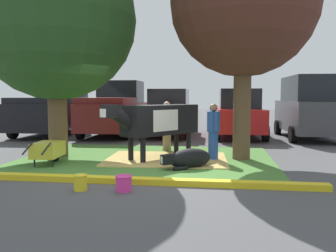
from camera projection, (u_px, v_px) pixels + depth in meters
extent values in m
plane|color=#4C4C4F|center=(129.00, 172.00, 8.14)|extent=(80.00, 80.00, 0.00)
cube|color=#477A33|center=(146.00, 159.00, 9.75)|extent=(6.81, 5.08, 0.02)
cube|color=yellow|center=(118.00, 180.00, 7.09)|extent=(8.01, 0.24, 0.12)
cube|color=tan|center=(166.00, 159.00, 9.63)|extent=(3.32, 2.56, 0.04)
cylinder|color=brown|center=(58.00, 117.00, 10.13)|extent=(0.53, 0.53, 2.29)
sphere|color=#23471E|center=(55.00, 19.00, 9.90)|extent=(4.49, 4.49, 4.49)
cylinder|color=brown|center=(242.00, 108.00, 9.61)|extent=(0.47, 0.47, 2.82)
sphere|color=#4C281E|center=(244.00, 2.00, 9.38)|extent=(3.91, 3.91, 3.91)
cube|color=black|center=(161.00, 120.00, 9.77)|extent=(1.95, 2.26, 0.80)
cube|color=white|center=(157.00, 120.00, 9.66)|extent=(1.12, 1.15, 0.56)
cylinder|color=black|center=(122.00, 118.00, 8.83)|extent=(0.64, 0.70, 0.58)
cube|color=black|center=(111.00, 111.00, 8.59)|extent=(0.47, 0.51, 0.32)
cube|color=white|center=(104.00, 113.00, 8.45)|extent=(0.23, 0.22, 0.20)
cylinder|color=black|center=(143.00, 151.00, 9.05)|extent=(0.14, 0.14, 0.68)
cylinder|color=black|center=(131.00, 149.00, 9.40)|extent=(0.14, 0.14, 0.68)
cylinder|color=black|center=(189.00, 144.00, 10.26)|extent=(0.14, 0.14, 0.68)
cylinder|color=black|center=(176.00, 143.00, 10.61)|extent=(0.14, 0.14, 0.68)
cylinder|color=black|center=(190.00, 126.00, 10.63)|extent=(0.06, 0.06, 0.70)
ellipsoid|color=black|center=(190.00, 158.00, 8.52)|extent=(1.18, 1.01, 0.48)
cube|color=black|center=(167.00, 160.00, 8.26)|extent=(0.34, 0.32, 0.22)
cube|color=silver|center=(163.00, 160.00, 8.21)|extent=(0.11, 0.12, 0.16)
cylinder|color=black|center=(180.00, 169.00, 8.22)|extent=(0.35, 0.28, 0.10)
cylinder|color=#23478C|center=(213.00, 146.00, 9.54)|extent=(0.26, 0.26, 0.78)
cylinder|color=#23478C|center=(213.00, 122.00, 9.49)|extent=(0.34, 0.34, 0.53)
sphere|color=#8C664C|center=(214.00, 108.00, 9.46)|extent=(0.21, 0.21, 0.21)
cylinder|color=#23478C|center=(216.00, 121.00, 9.27)|extent=(0.09, 0.09, 0.51)
cylinder|color=#23478C|center=(211.00, 120.00, 9.70)|extent=(0.09, 0.09, 0.51)
cylinder|color=#9E7F5B|center=(167.00, 139.00, 11.18)|extent=(0.26, 0.26, 0.80)
cylinder|color=maroon|center=(167.00, 117.00, 11.12)|extent=(0.34, 0.34, 0.55)
sphere|color=beige|center=(167.00, 105.00, 11.09)|extent=(0.22, 0.22, 0.22)
cylinder|color=maroon|center=(174.00, 116.00, 11.12)|extent=(0.09, 0.09, 0.52)
cylinder|color=maroon|center=(160.00, 116.00, 11.11)|extent=(0.09, 0.09, 0.52)
cube|color=gold|center=(48.00, 149.00, 8.87)|extent=(0.68, 0.95, 0.36)
cylinder|color=black|center=(55.00, 155.00, 9.39)|extent=(0.13, 0.37, 0.36)
cylinder|color=black|center=(34.00, 163.00, 8.61)|extent=(0.04, 0.04, 0.24)
cylinder|color=black|center=(52.00, 163.00, 8.59)|extent=(0.04, 0.04, 0.24)
cylinder|color=black|center=(28.00, 148.00, 8.23)|extent=(0.09, 0.53, 0.23)
cylinder|color=black|center=(46.00, 149.00, 8.20)|extent=(0.09, 0.53, 0.23)
cylinder|color=yellow|center=(80.00, 183.00, 6.53)|extent=(0.24, 0.24, 0.28)
torus|color=yellow|center=(80.00, 175.00, 6.52)|extent=(0.26, 0.26, 0.02)
cylinder|color=#EA3893|center=(124.00, 184.00, 6.48)|extent=(0.29, 0.29, 0.28)
torus|color=#EA3893|center=(124.00, 176.00, 6.47)|extent=(0.31, 0.31, 0.02)
cube|color=black|center=(55.00, 115.00, 16.04)|extent=(2.13, 5.45, 1.10)
cube|color=black|center=(63.00, 92.00, 16.89)|extent=(1.88, 1.84, 1.00)
cube|color=black|center=(42.00, 101.00, 14.78)|extent=(1.97, 2.75, 0.24)
cylinder|color=black|center=(51.00, 124.00, 17.94)|extent=(0.24, 0.65, 0.64)
cylinder|color=black|center=(89.00, 124.00, 17.70)|extent=(0.24, 0.65, 0.64)
cylinder|color=black|center=(13.00, 131.00, 14.46)|extent=(0.24, 0.65, 0.64)
cylinder|color=black|center=(60.00, 131.00, 14.23)|extent=(0.24, 0.65, 0.64)
cube|color=maroon|center=(116.00, 115.00, 15.82)|extent=(2.13, 5.45, 1.10)
cube|color=black|center=(121.00, 92.00, 16.67)|extent=(1.88, 1.84, 1.00)
cube|color=maroon|center=(108.00, 101.00, 14.56)|extent=(1.97, 2.75, 0.24)
cylinder|color=black|center=(106.00, 124.00, 17.72)|extent=(0.24, 0.65, 0.64)
cylinder|color=black|center=(145.00, 125.00, 17.49)|extent=(0.24, 0.65, 0.64)
cylinder|color=black|center=(80.00, 131.00, 14.25)|extent=(0.24, 0.65, 0.64)
cylinder|color=black|center=(129.00, 132.00, 14.01)|extent=(0.24, 0.65, 0.64)
cube|color=red|center=(169.00, 118.00, 15.63)|extent=(1.91, 4.44, 0.90)
cube|color=black|center=(169.00, 98.00, 15.56)|extent=(1.64, 2.24, 0.80)
cylinder|color=black|center=(154.00, 125.00, 17.18)|extent=(0.24, 0.65, 0.64)
cylinder|color=black|center=(192.00, 126.00, 16.97)|extent=(0.24, 0.65, 0.64)
cylinder|color=black|center=(143.00, 131.00, 14.35)|extent=(0.24, 0.65, 0.64)
cylinder|color=black|center=(188.00, 132.00, 14.14)|extent=(0.24, 0.65, 0.64)
cube|color=red|center=(239.00, 119.00, 15.03)|extent=(1.91, 4.44, 0.90)
cube|color=black|center=(239.00, 99.00, 14.96)|extent=(1.64, 2.24, 0.80)
cylinder|color=black|center=(216.00, 126.00, 16.59)|extent=(0.24, 0.65, 0.64)
cylinder|color=black|center=(256.00, 127.00, 16.38)|extent=(0.24, 0.65, 0.64)
cylinder|color=black|center=(218.00, 133.00, 13.76)|extent=(0.24, 0.65, 0.64)
cylinder|color=black|center=(266.00, 133.00, 13.55)|extent=(0.24, 0.65, 0.64)
cube|color=#3D3D42|center=(309.00, 116.00, 14.46)|extent=(2.01, 4.65, 1.20)
cube|color=black|center=(310.00, 89.00, 14.37)|extent=(1.75, 3.24, 1.00)
cylinder|color=black|center=(278.00, 127.00, 16.10)|extent=(0.24, 0.65, 0.64)
cylinder|color=black|center=(321.00, 128.00, 15.88)|extent=(0.24, 0.65, 0.64)
cylinder|color=black|center=(293.00, 134.00, 13.14)|extent=(0.24, 0.65, 0.64)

